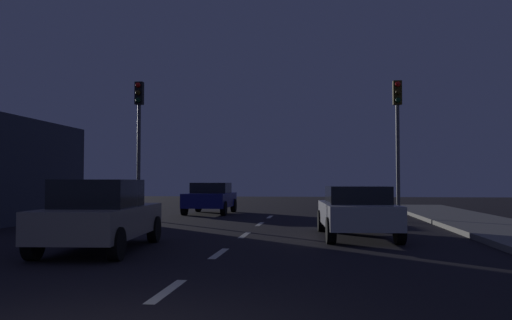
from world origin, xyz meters
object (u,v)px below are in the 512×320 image
Objects in this scene: car_oncoming_far at (210,198)px; traffic_signal_right at (398,123)px; traffic_signal_left at (139,124)px; car_stopped_ahead at (356,211)px; car_adjacent_lane at (101,215)px.

traffic_signal_right is at bearing -27.02° from car_oncoming_far.
traffic_signal_left is 5.47m from car_oncoming_far.
traffic_signal_right is (10.01, -0.00, -0.11)m from traffic_signal_left.
car_stopped_ahead is at bearing -58.51° from car_oncoming_far.
traffic_signal_left reaches higher than car_stopped_ahead.
traffic_signal_left reaches higher than car_oncoming_far.
car_oncoming_far is (2.06, 4.06, -3.04)m from traffic_signal_left.
traffic_signal_left is 9.90m from car_adjacent_lane.
car_stopped_ahead is (-1.94, -5.77, -2.95)m from traffic_signal_right.
traffic_signal_right is 1.21× the size of car_stopped_ahead.
car_oncoming_far reaches higher than car_stopped_ahead.
car_stopped_ahead is at bearing -108.57° from traffic_signal_right.
traffic_signal_right reaches higher than car_oncoming_far.
traffic_signal_left reaches higher than traffic_signal_right.
car_adjacent_lane is at bearing -149.51° from car_stopped_ahead.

